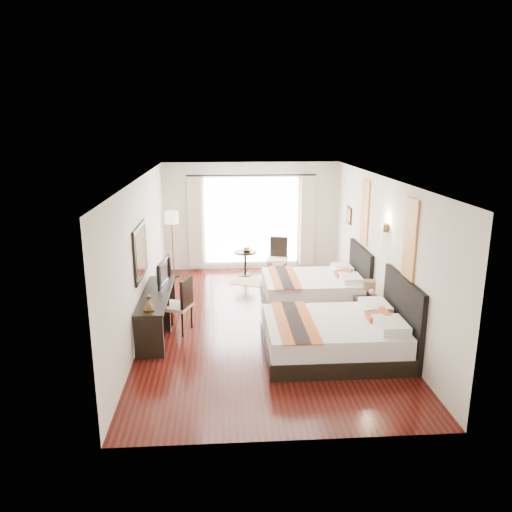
{
  "coord_description": "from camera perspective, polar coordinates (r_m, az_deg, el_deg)",
  "views": [
    {
      "loc": [
        -0.76,
        -9.02,
        3.76
      ],
      "look_at": [
        -0.11,
        0.44,
        1.22
      ],
      "focal_mm": 35.0,
      "sensor_mm": 36.0,
      "label": 1
    }
  ],
  "objects": [
    {
      "name": "drape_right",
      "position": [
        13.08,
        5.86,
        3.97
      ],
      "size": [
        0.35,
        0.14,
        2.35
      ],
      "primitive_type": "cube",
      "color": "beige",
      "rests_on": "floor"
    },
    {
      "name": "fruit_bowl",
      "position": [
        12.49,
        -1.06,
        0.64
      ],
      "size": [
        0.3,
        0.3,
        0.06
      ],
      "primitive_type": "imported",
      "rotation": [
        0.0,
        0.0,
        0.43
      ],
      "color": "#422717",
      "rests_on": "side_table"
    },
    {
      "name": "bed_near",
      "position": [
        8.51,
        9.42,
        -8.94
      ],
      "size": [
        2.33,
        1.82,
        1.32
      ],
      "color": "black",
      "rests_on": "floor"
    },
    {
      "name": "side_table",
      "position": [
        12.61,
        -1.23,
        -0.86
      ],
      "size": [
        0.55,
        0.55,
        0.64
      ],
      "primitive_type": "cylinder",
      "color": "black",
      "rests_on": "floor"
    },
    {
      "name": "wall_entry",
      "position": [
        5.83,
        3.91,
        -8.96
      ],
      "size": [
        4.5,
        0.01,
        2.8
      ],
      "primitive_type": "cube",
      "color": "silver",
      "rests_on": "floor"
    },
    {
      "name": "desk_chair",
      "position": [
        9.41,
        -8.91,
        -6.67
      ],
      "size": [
        0.62,
        0.62,
        1.04
      ],
      "rotation": [
        0.0,
        0.0,
        2.78
      ],
      "color": "beige",
      "rests_on": "floor"
    },
    {
      "name": "drape_left",
      "position": [
        12.91,
        -6.96,
        3.79
      ],
      "size": [
        0.35,
        0.14,
        2.35
      ],
      "primitive_type": "cube",
      "color": "beige",
      "rests_on": "floor"
    },
    {
      "name": "wall_window",
      "position": [
        13.0,
        -0.54,
        4.52
      ],
      "size": [
        4.5,
        0.01,
        2.8
      ],
      "primitive_type": "cube",
      "color": "silver",
      "rests_on": "floor"
    },
    {
      "name": "window_glass",
      "position": [
        13.01,
        -0.53,
        4.08
      ],
      "size": [
        2.4,
        0.02,
        2.2
      ],
      "primitive_type": "cube",
      "color": "white",
      "rests_on": "wall_window"
    },
    {
      "name": "jute_rug",
      "position": [
        12.2,
        0.45,
        -2.95
      ],
      "size": [
        1.44,
        1.24,
        0.01
      ],
      "primitive_type": "cube",
      "rotation": [
        0.0,
        0.0,
        -0.41
      ],
      "color": "tan",
      "rests_on": "floor"
    },
    {
      "name": "bed_far",
      "position": [
        10.89,
        6.82,
        -3.58
      ],
      "size": [
        2.14,
        1.67,
        1.21
      ],
      "color": "black",
      "rests_on": "floor"
    },
    {
      "name": "bronze_figurine",
      "position": [
        8.42,
        -12.17,
        -5.38
      ],
      "size": [
        0.22,
        0.22,
        0.26
      ],
      "primitive_type": null,
      "rotation": [
        0.0,
        0.0,
        -0.39
      ],
      "color": "#463319",
      "rests_on": "console_desk"
    },
    {
      "name": "art_panel_near",
      "position": [
        8.33,
        17.2,
        1.74
      ],
      "size": [
        0.03,
        0.5,
        1.35
      ],
      "primitive_type": "cube",
      "color": "#9A4216",
      "rests_on": "wall_headboard"
    },
    {
      "name": "television",
      "position": [
        9.73,
        -10.94,
        -1.79
      ],
      "size": [
        0.24,
        0.86,
        0.49
      ],
      "primitive_type": "imported",
      "rotation": [
        0.0,
        0.0,
        1.43
      ],
      "color": "black",
      "rests_on": "console_desk"
    },
    {
      "name": "wall_sconce",
      "position": [
        9.37,
        14.51,
        3.16
      ],
      "size": [
        0.1,
        0.14,
        0.14
      ],
      "primitive_type": "cube",
      "color": "#463319",
      "rests_on": "wall_headboard"
    },
    {
      "name": "mirror_frame",
      "position": [
        9.09,
        -13.08,
        0.51
      ],
      "size": [
        0.04,
        1.25,
        0.95
      ],
      "primitive_type": "cube",
      "color": "black",
      "rests_on": "wall_desk"
    },
    {
      "name": "nightstand",
      "position": [
        9.76,
        12.67,
        -6.36
      ],
      "size": [
        0.45,
        0.56,
        0.54
      ],
      "primitive_type": "cube",
      "color": "black",
      "rests_on": "floor"
    },
    {
      "name": "wall_headboard",
      "position": [
        9.8,
        14.03,
        0.58
      ],
      "size": [
        0.01,
        7.5,
        2.8
      ],
      "primitive_type": "cube",
      "color": "silver",
      "rests_on": "floor"
    },
    {
      "name": "sheer_curtain",
      "position": [
        12.95,
        -0.52,
        4.03
      ],
      "size": [
        2.3,
        0.02,
        2.1
      ],
      "primitive_type": "cube",
      "color": "white",
      "rests_on": "wall_window"
    },
    {
      "name": "floor_lamp",
      "position": [
        12.45,
        -9.62,
        3.88
      ],
      "size": [
        0.34,
        0.34,
        1.67
      ],
      "color": "black",
      "rests_on": "floor"
    },
    {
      "name": "vase",
      "position": [
        9.57,
        13.04,
        -4.92
      ],
      "size": [
        0.15,
        0.15,
        0.13
      ],
      "primitive_type": "imported",
      "rotation": [
        0.0,
        0.0,
        0.27
      ],
      "color": "black",
      "rests_on": "nightstand"
    },
    {
      "name": "floor",
      "position": [
        9.81,
        0.8,
        -7.61
      ],
      "size": [
        4.5,
        7.5,
        0.01
      ],
      "primitive_type": "cube",
      "color": "#320909",
      "rests_on": "ground"
    },
    {
      "name": "window_chair",
      "position": [
        12.49,
        2.47,
        -1.09
      ],
      "size": [
        0.57,
        0.57,
        1.0
      ],
      "rotation": [
        0.0,
        0.0,
        -1.83
      ],
      "color": "beige",
      "rests_on": "floor"
    },
    {
      "name": "mirror_glass",
      "position": [
        9.09,
        -12.92,
        0.51
      ],
      "size": [
        0.01,
        1.12,
        0.82
      ],
      "primitive_type": "cube",
      "color": "white",
      "rests_on": "mirror_frame"
    },
    {
      "name": "art_panel_far",
      "position": [
        10.72,
        12.34,
        4.91
      ],
      "size": [
        0.03,
        0.5,
        1.35
      ],
      "primitive_type": "cube",
      "color": "#9A4216",
      "rests_on": "wall_headboard"
    },
    {
      "name": "table_lamp",
      "position": [
        9.7,
        12.82,
        -3.45
      ],
      "size": [
        0.24,
        0.24,
        0.38
      ],
      "color": "black",
      "rests_on": "nightstand"
    },
    {
      "name": "wall_desk",
      "position": [
        9.44,
        -12.88,
        0.11
      ],
      "size": [
        0.01,
        7.5,
        2.8
      ],
      "primitive_type": "cube",
      "color": "silver",
      "rests_on": "floor"
    },
    {
      "name": "console_desk",
      "position": [
        9.41,
        -11.27,
        -6.39
      ],
      "size": [
        0.5,
        2.2,
        0.76
      ],
      "primitive_type": "cube",
      "color": "black",
      "rests_on": "floor"
    },
    {
      "name": "ceiling",
      "position": [
        9.1,
        0.86,
        8.85
      ],
      "size": [
        4.5,
        7.5,
        0.02
      ],
      "primitive_type": "cube",
      "color": "white",
      "rests_on": "wall_headboard"
    }
  ]
}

